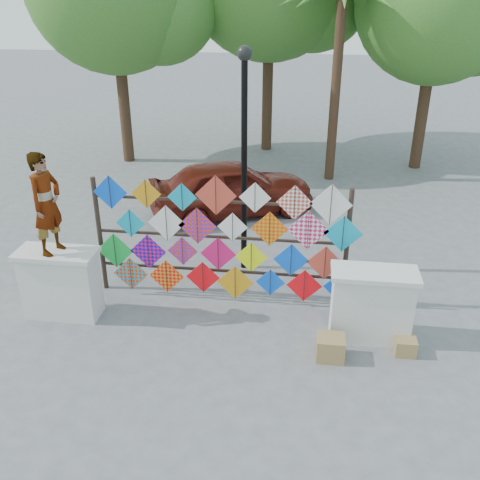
% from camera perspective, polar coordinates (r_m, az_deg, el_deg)
% --- Properties ---
extents(ground, '(80.00, 80.00, 0.00)m').
position_cam_1_polar(ground, '(9.72, -2.84, -8.37)').
color(ground, slate).
rests_on(ground, ground).
extents(parapet_left, '(1.40, 0.65, 1.28)m').
position_cam_1_polar(parapet_left, '(10.01, -18.57, -4.37)').
color(parapet_left, silver).
rests_on(parapet_left, ground).
extents(parapet_right, '(1.40, 0.65, 1.28)m').
position_cam_1_polar(parapet_right, '(9.16, 13.83, -6.70)').
color(parapet_right, silver).
rests_on(parapet_right, ground).
extents(kite_rack, '(4.90, 0.24, 2.46)m').
position_cam_1_polar(kite_rack, '(9.73, -1.68, -0.06)').
color(kite_rack, black).
rests_on(kite_rack, ground).
extents(tree_east, '(5.40, 4.80, 7.42)m').
position_cam_1_polar(tree_east, '(17.81, 20.73, 22.78)').
color(tree_east, '#492C1F').
rests_on(tree_east, ground).
extents(palm_tree, '(3.62, 3.62, 5.83)m').
position_cam_1_polar(palm_tree, '(15.93, 10.84, 23.56)').
color(palm_tree, '#492C1F').
rests_on(palm_tree, ground).
extents(vendor_woman, '(0.57, 0.73, 1.76)m').
position_cam_1_polar(vendor_woman, '(9.39, -19.95, 3.65)').
color(vendor_woman, '#99999E').
rests_on(vendor_woman, parapet_left).
extents(sedan, '(4.51, 3.29, 1.43)m').
position_cam_1_polar(sedan, '(13.75, -0.92, 5.60)').
color(sedan, '#5B180F').
rests_on(sedan, ground).
extents(lamppost, '(0.28, 0.28, 4.46)m').
position_cam_1_polar(lamppost, '(10.36, 0.46, 10.31)').
color(lamppost, black).
rests_on(lamppost, ground).
extents(cardboard_box_near, '(0.45, 0.40, 0.40)m').
position_cam_1_polar(cardboard_box_near, '(8.82, 9.63, -11.24)').
color(cardboard_box_near, olive).
rests_on(cardboard_box_near, ground).
extents(cardboard_box_far, '(0.34, 0.31, 0.28)m').
position_cam_1_polar(cardboard_box_far, '(9.22, 17.21, -10.75)').
color(cardboard_box_far, olive).
rests_on(cardboard_box_far, ground).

